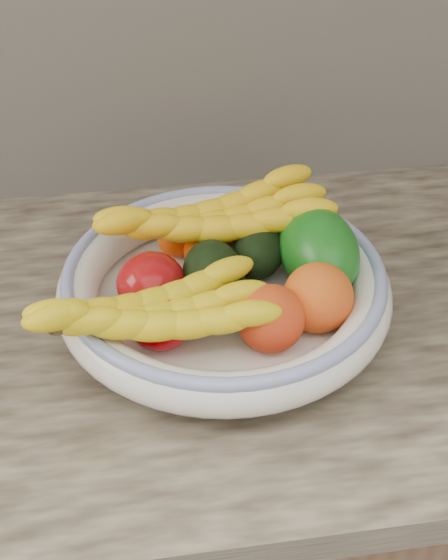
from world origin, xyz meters
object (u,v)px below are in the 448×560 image
Objects in this scene: green_mango at (318,250)px; banana_bunch_back at (213,224)px; banana_bunch_front at (152,318)px; fruit_bowl at (224,288)px.

green_mango reaches higher than banana_bunch_back.
banana_bunch_back is at bearing 145.49° from green_mango.
green_mango is 0.49× the size of banana_bunch_front.
banana_bunch_back is 1.10× the size of banana_bunch_front.
banana_bunch_back is (-0.00, 0.08, 0.04)m from fruit_bowl.
fruit_bowl is 0.12m from banana_bunch_front.
fruit_bowl is 1.42× the size of banana_bunch_front.
green_mango is at bearing 9.67° from fruit_bowl.
fruit_bowl is at bearing -95.67° from banana_bunch_back.
fruit_bowl is 0.09m from banana_bunch_back.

